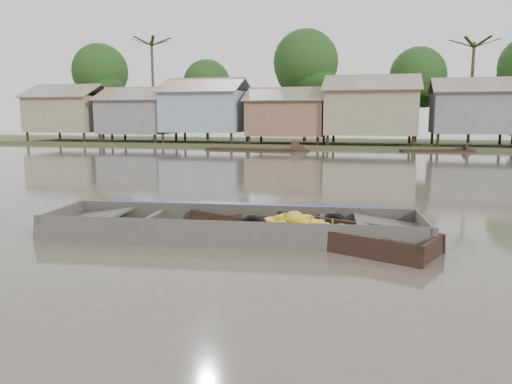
# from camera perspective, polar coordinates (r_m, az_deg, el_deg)

# --- Properties ---
(ground) EXTENTS (120.00, 120.00, 0.00)m
(ground) POSITION_cam_1_polar(r_m,az_deg,el_deg) (9.94, -5.63, -5.47)
(ground) COLOR #4E473C
(ground) RESTS_ON ground
(riverbank) EXTENTS (120.00, 12.47, 10.22)m
(riverbank) POSITION_cam_1_polar(r_m,az_deg,el_deg) (40.94, 13.85, 9.43)
(riverbank) COLOR #384723
(riverbank) RESTS_ON ground
(banana_boat) EXTENTS (5.29, 3.20, 0.74)m
(banana_boat) POSITION_cam_1_polar(r_m,az_deg,el_deg) (10.08, 5.00, -4.51)
(banana_boat) COLOR black
(banana_boat) RESTS_ON ground
(viewer_boat) EXTENTS (7.84, 2.75, 0.62)m
(viewer_boat) POSITION_cam_1_polar(r_m,az_deg,el_deg) (10.29, -2.49, -4.58)
(viewer_boat) COLOR #3A3631
(viewer_boat) RESTS_ON ground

